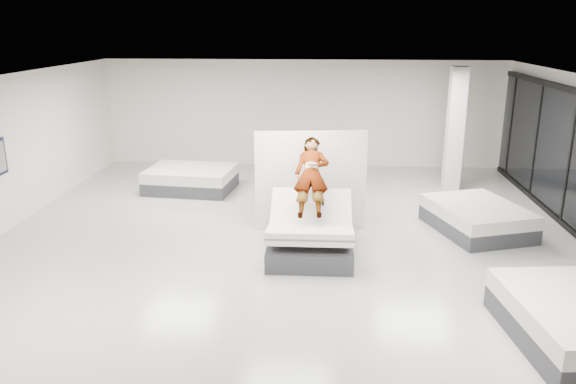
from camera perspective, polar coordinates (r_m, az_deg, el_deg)
The scene contains 8 objects.
room at distance 10.33m, azimuth -0.19°, elevation 2.11°, with size 14.00×14.04×3.20m.
hero_bed at distance 10.65m, azimuth 2.30°, elevation -4.33°, with size 1.59×2.08×1.19m.
person at distance 10.66m, azimuth 2.39°, elevation 0.71°, with size 0.66×0.43×1.82m, color slate.
remote at distance 10.39m, azimuth 3.55°, elevation -1.08°, with size 0.05×0.14×0.03m, color black.
divider_panel at distance 11.71m, azimuth 2.31°, elevation 1.11°, with size 2.33×0.11×2.11m, color silver.
flat_bed_right_far at distance 12.45m, azimuth 18.63°, elevation -2.52°, with size 2.17×2.51×0.58m.
flat_bed_left_far at distance 14.95m, azimuth -9.83°, elevation 1.30°, with size 2.32×1.84×0.60m.
column at distance 15.06m, azimuth 16.59°, elevation 6.05°, with size 0.40×0.40×3.20m, color silver.
Camera 1 is at (0.74, -9.97, 4.20)m, focal length 35.00 mm.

